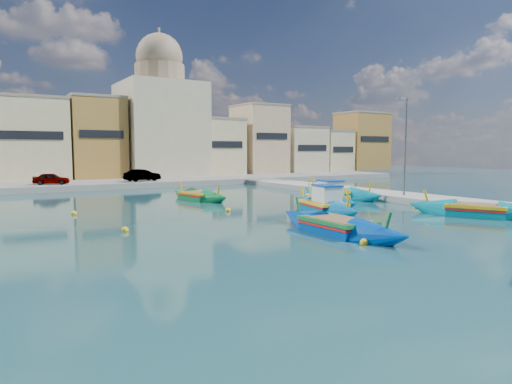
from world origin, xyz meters
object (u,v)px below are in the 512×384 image
object	(u,v)px
church_block	(161,116)
luzzu_blue_south	(337,228)
quay_street_lamp	(405,146)
luzzu_turquoise_cabin	(323,207)
luzzu_cyan_south	(477,212)
luzzu_cyan_mid	(340,195)
luzzu_blue_cabin	(327,200)
luzzu_green	(199,197)

from	to	relation	value
church_block	luzzu_blue_south	distance (m)	42.87
quay_street_lamp	luzzu_turquoise_cabin	size ratio (longest dim) A/B	0.91
church_block	luzzu_cyan_south	distance (m)	42.79
church_block	luzzu_turquoise_cabin	world-z (taller)	church_block
luzzu_turquoise_cabin	luzzu_cyan_mid	bearing A→B (deg)	41.48
quay_street_lamp	luzzu_cyan_mid	distance (m)	6.57
luzzu_turquoise_cabin	luzzu_blue_south	xyz separation A→B (m)	(-4.45, -6.39, -0.06)
luzzu_turquoise_cabin	luzzu_cyan_south	size ratio (longest dim) A/B	1.05
luzzu_cyan_mid	luzzu_blue_cabin	bearing A→B (deg)	-142.60
luzzu_blue_cabin	quay_street_lamp	bearing A→B (deg)	-14.72
luzzu_blue_cabin	luzzu_cyan_mid	distance (m)	4.73
luzzu_blue_south	luzzu_cyan_south	world-z (taller)	same
luzzu_green	luzzu_blue_south	distance (m)	16.92
luzzu_blue_cabin	luzzu_cyan_south	xyz separation A→B (m)	(3.83, -9.36, -0.06)
luzzu_blue_south	luzzu_cyan_south	xyz separation A→B (m)	(11.06, -0.06, 0.01)
church_block	luzzu_cyan_south	bearing A→B (deg)	-83.16
luzzu_cyan_mid	luzzu_green	distance (m)	11.67
quay_street_lamp	luzzu_cyan_south	size ratio (longest dim) A/B	0.95
luzzu_turquoise_cabin	luzzu_blue_south	size ratio (longest dim) A/B	0.97
luzzu_cyan_mid	luzzu_blue_south	size ratio (longest dim) A/B	1.03
luzzu_cyan_mid	luzzu_green	size ratio (longest dim) A/B	1.21
luzzu_blue_cabin	luzzu_green	distance (m)	10.28
luzzu_green	luzzu_blue_south	world-z (taller)	luzzu_blue_south
luzzu_turquoise_cabin	luzzu_blue_south	distance (m)	7.79
luzzu_turquoise_cabin	luzzu_green	distance (m)	11.30
luzzu_green	luzzu_blue_south	bearing A→B (deg)	-91.09
quay_street_lamp	luzzu_blue_south	distance (m)	16.04
luzzu_green	luzzu_cyan_south	bearing A→B (deg)	-57.69
quay_street_lamp	luzzu_green	world-z (taller)	quay_street_lamp
luzzu_turquoise_cabin	luzzu_green	size ratio (longest dim) A/B	1.14
luzzu_blue_cabin	luzzu_blue_south	world-z (taller)	luzzu_blue_cabin
luzzu_blue_cabin	luzzu_green	xyz separation A→B (m)	(-6.90, 7.62, -0.09)
church_block	luzzu_blue_cabin	world-z (taller)	church_block
quay_street_lamp	luzzu_blue_cabin	xyz separation A→B (m)	(-6.28, 1.65, -3.99)
church_block	luzzu_blue_cabin	xyz separation A→B (m)	(1.17, -32.35, -8.07)
luzzu_green	quay_street_lamp	bearing A→B (deg)	-35.11
luzzu_blue_cabin	luzzu_cyan_south	world-z (taller)	luzzu_blue_cabin
church_block	luzzu_green	size ratio (longest dim) A/B	2.48
church_block	luzzu_cyan_south	world-z (taller)	church_block
luzzu_blue_cabin	luzzu_blue_south	xyz separation A→B (m)	(-7.23, -9.30, -0.07)
luzzu_cyan_south	quay_street_lamp	bearing A→B (deg)	72.42
luzzu_blue_cabin	luzzu_cyan_south	size ratio (longest dim) A/B	0.97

